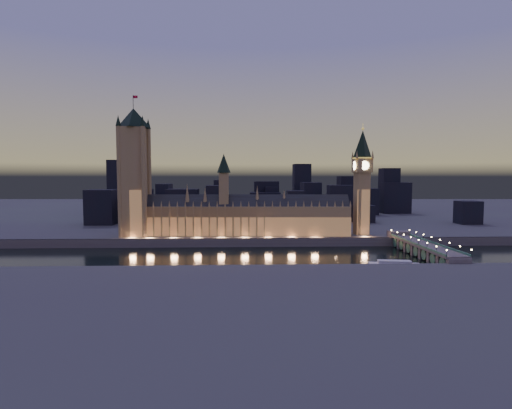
{
  "coord_description": "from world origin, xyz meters",
  "views": [
    {
      "loc": [
        -8.1,
        -320.93,
        64.3
      ],
      "look_at": [
        5.0,
        55.0,
        38.0
      ],
      "focal_mm": 28.0,
      "sensor_mm": 36.0,
      "label": 1
    }
  ],
  "objects_px": {
    "palace_of_westminster": "(244,216)",
    "victoria_tower": "(135,167)",
    "elizabeth_tower": "(362,173)",
    "westminster_bridge": "(421,248)",
    "river_boat": "(394,265)"
  },
  "relations": [
    {
      "from": "victoria_tower",
      "to": "elizabeth_tower",
      "type": "relative_size",
      "value": 1.23
    },
    {
      "from": "westminster_bridge",
      "to": "palace_of_westminster",
      "type": "bearing_deg",
      "value": 155.74
    },
    {
      "from": "palace_of_westminster",
      "to": "elizabeth_tower",
      "type": "distance_m",
      "value": 121.75
    },
    {
      "from": "westminster_bridge",
      "to": "river_boat",
      "type": "relative_size",
      "value": 2.55
    },
    {
      "from": "elizabeth_tower",
      "to": "palace_of_westminster",
      "type": "bearing_deg",
      "value": -179.91
    },
    {
      "from": "palace_of_westminster",
      "to": "victoria_tower",
      "type": "relative_size",
      "value": 1.53
    },
    {
      "from": "palace_of_westminster",
      "to": "westminster_bridge",
      "type": "height_order",
      "value": "palace_of_westminster"
    },
    {
      "from": "palace_of_westminster",
      "to": "victoria_tower",
      "type": "bearing_deg",
      "value": 179.89
    },
    {
      "from": "westminster_bridge",
      "to": "river_boat",
      "type": "height_order",
      "value": "westminster_bridge"
    },
    {
      "from": "palace_of_westminster",
      "to": "elizabeth_tower",
      "type": "relative_size",
      "value": 1.88
    },
    {
      "from": "palace_of_westminster",
      "to": "elizabeth_tower",
      "type": "bearing_deg",
      "value": 0.09
    },
    {
      "from": "elizabeth_tower",
      "to": "river_boat",
      "type": "xyz_separation_m",
      "value": [
        -7.3,
        -105.11,
        -66.21
      ]
    },
    {
      "from": "palace_of_westminster",
      "to": "victoria_tower",
      "type": "xyz_separation_m",
      "value": [
        -103.51,
        0.19,
        47.52
      ]
    },
    {
      "from": "westminster_bridge",
      "to": "victoria_tower",
      "type": "bearing_deg",
      "value": 165.24
    },
    {
      "from": "river_boat",
      "to": "palace_of_westminster",
      "type": "bearing_deg",
      "value": 135.61
    }
  ]
}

